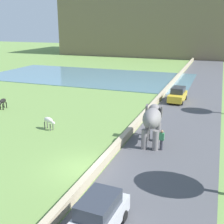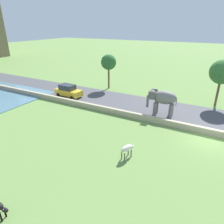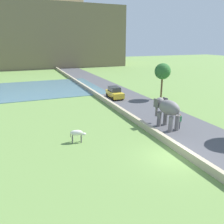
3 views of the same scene
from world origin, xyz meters
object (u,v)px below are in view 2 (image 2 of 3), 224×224
(elephant, at_px, (162,99))
(person_beside_elephant, at_px, (171,107))
(cow_white, at_px, (127,149))
(car_yellow, at_px, (68,91))

(elephant, bearing_deg, person_beside_elephant, -42.30)
(person_beside_elephant, height_order, cow_white, person_beside_elephant)
(car_yellow, bearing_deg, elephant, -90.10)
(elephant, height_order, person_beside_elephant, elephant)
(person_beside_elephant, distance_m, cow_white, 10.33)
(cow_white, bearing_deg, elephant, -0.33)
(person_beside_elephant, xyz_separation_m, car_yellow, (-0.92, 14.58, 0.03))
(person_beside_elephant, distance_m, car_yellow, 14.61)
(elephant, distance_m, person_beside_elephant, 1.73)
(car_yellow, bearing_deg, person_beside_elephant, -86.38)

